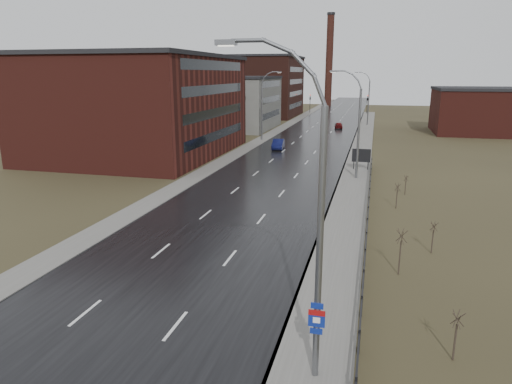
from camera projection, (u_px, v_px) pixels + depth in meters
The scene contains 25 objects.
ground at pixel (75, 374), 17.21m from camera, with size 320.00×320.00×0.00m, color #2D2819.
road at pixel (307, 144), 73.41m from camera, with size 14.00×300.00×0.06m, color black.
sidewalk_right at pixel (354, 181), 47.89m from camera, with size 3.20×180.00×0.18m, color #595651.
curb_right at pixel (339, 180), 48.26m from camera, with size 0.16×180.00×0.18m, color slate.
sidewalk_left at pixel (258, 142), 75.40m from camera, with size 2.40×260.00×0.12m, color #595651.
warehouse_near at pixel (141, 105), 62.76m from camera, with size 22.44×28.56×13.50m.
warehouse_mid at pixel (233, 102), 93.33m from camera, with size 16.32×20.40×10.50m.
warehouse_far at pixel (249, 86), 122.02m from camera, with size 26.52×24.48×15.50m.
building_right at pixel (485, 111), 85.60m from camera, with size 18.36×16.32×8.50m.
smokestack at pixel (329, 60), 155.29m from camera, with size 2.70×2.70×30.70m.
streetlight_main at pixel (311, 223), 15.50m from camera, with size 3.91×0.29×12.11m.
streetlight_right_mid at pixel (356, 125), 47.40m from camera, with size 3.36×0.28×11.35m.
streetlight_left at pixel (264, 106), 75.69m from camera, with size 3.36×0.28×11.35m.
streetlight_right_far at pixel (367, 98), 97.99m from camera, with size 3.36×0.28×11.35m.
guardrail at pixel (367, 226), 31.69m from camera, with size 0.10×53.05×1.10m.
shrub_b at pixel (456, 335), 17.77m from camera, with size 0.50×0.53×2.12m.
shrub_c at pixel (400, 251), 25.39m from camera, with size 0.63×0.67×2.69m.
shrub_d at pixel (433, 237), 28.52m from camera, with size 0.49×0.52×2.07m.
shrub_e at pixel (397, 195), 38.05m from camera, with size 0.51×0.54×2.15m.
shrub_f at pixel (406, 185), 42.44m from camera, with size 0.44×0.47×1.84m.
billboard at pixel (361, 156), 52.72m from camera, with size 2.12×0.17×2.58m.
traffic_light_left at pixel (310, 97), 130.41m from camera, with size 0.58×2.73×5.30m.
traffic_light_right at pixel (368, 97), 126.53m from camera, with size 0.58×2.73×5.30m.
car_near at pixel (278, 145), 67.90m from camera, with size 1.57×4.50×1.48m, color #0C103D.
car_far at pixel (339, 125), 93.59m from camera, with size 1.56×3.87×1.32m, color #4C0C0D.
Camera 1 is at (10.36, -12.73, 10.99)m, focal length 32.00 mm.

